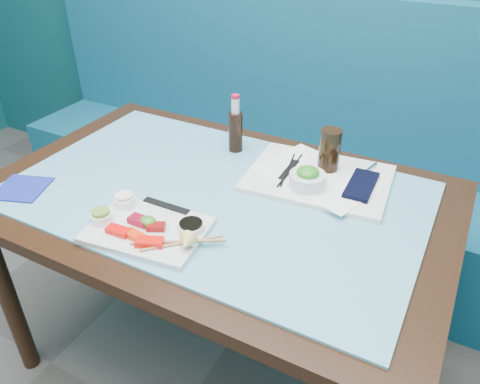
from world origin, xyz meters
The scene contains 34 objects.
booth_bench centered at (0.00, 2.29, 0.37)m, with size 3.00×0.56×1.17m.
dining_table centered at (0.00, 1.45, 0.67)m, with size 1.40×0.90×0.75m.
glass_top centered at (0.00, 1.45, 0.75)m, with size 1.22×0.76×0.01m, color #61A8C2.
sashimi_plate centered at (-0.05, 1.19, 0.77)m, with size 0.31×0.22×0.02m, color silver.
salmon_left centered at (-0.10, 1.14, 0.78)m, with size 0.06×0.03×0.02m, color #FF0D0A.
salmon_mid centered at (-0.05, 1.14, 0.78)m, with size 0.06×0.03×0.01m, color #FE380A.
salmon_right centered at (0.00, 1.14, 0.78)m, with size 0.07×0.03×0.02m, color #FF130A.
tuna_left centered at (-0.08, 1.20, 0.78)m, with size 0.06×0.03×0.02m, color maroon.
tuna_right centered at (-0.03, 1.20, 0.78)m, with size 0.05×0.03×0.02m, color maroon.
seaweed_garnish centered at (-0.06, 1.20, 0.79)m, with size 0.04×0.04×0.02m, color #3C821E.
ramekin_wasabi centered at (-0.18, 1.16, 0.79)m, with size 0.06×0.06×0.02m, color white.
wasabi_fill centered at (-0.18, 1.16, 0.80)m, with size 0.05×0.05×0.01m, color olive.
ramekin_ginger centered at (-0.17, 1.25, 0.79)m, with size 0.06×0.06×0.02m, color white.
ginger_fill centered at (-0.17, 1.25, 0.80)m, with size 0.05×0.05×0.01m, color #FFE9D1.
soy_dish centered at (0.05, 1.24, 0.78)m, with size 0.07×0.07×0.01m, color white.
soy_fill centered at (0.05, 1.24, 0.79)m, with size 0.06×0.06×0.01m, color black.
lemon_wedge centered at (0.09, 1.16, 0.80)m, with size 0.05×0.05×0.04m, color #F0CF71.
chopstick_sleeve centered at (-0.07, 1.30, 0.78)m, with size 0.15×0.02×0.00m, color black.
wooden_chopstick_a centered at (0.06, 1.18, 0.78)m, with size 0.01×0.01×0.24m, color #AA7650.
wooden_chopstick_b centered at (0.07, 1.18, 0.78)m, with size 0.01×0.01×0.21m, color tan.
serving_tray centered at (0.25, 1.66, 0.77)m, with size 0.43×0.32×0.02m, color white.
paper_placemat centered at (0.25, 1.66, 0.78)m, with size 0.36×0.25×0.00m, color white.
seaweed_bowl centered at (0.24, 1.58, 0.80)m, with size 0.11×0.11×0.04m, color silver.
seaweed_salad centered at (0.24, 1.58, 0.82)m, with size 0.07×0.07×0.03m, color #2E891F.
cola_glass centered at (0.26, 1.71, 0.84)m, with size 0.07×0.07×0.14m, color black.
navy_pouch centered at (0.39, 1.66, 0.78)m, with size 0.07×0.17×0.01m, color black.
fork centered at (0.38, 1.76, 0.78)m, with size 0.01×0.01×0.10m, color white.
black_chopstick_a centered at (0.15, 1.65, 0.78)m, with size 0.01×0.01×0.21m, color black.
black_chopstick_b centered at (0.16, 1.65, 0.78)m, with size 0.01×0.01×0.23m, color black.
tray_sleeve centered at (0.16, 1.65, 0.78)m, with size 0.02×0.14×0.00m, color black.
cola_bottle_body centered at (-0.07, 1.72, 0.83)m, with size 0.05×0.05×0.14m, color black.
cola_bottle_neck centered at (-0.07, 1.72, 0.92)m, with size 0.03×0.03×0.05m, color silver.
cola_bottle_cap centered at (-0.07, 1.72, 0.96)m, with size 0.03×0.03×0.01m, color red.
blue_napkin centered at (-0.52, 1.19, 0.76)m, with size 0.14×0.14×0.01m, color navy.
Camera 1 is at (0.63, 0.44, 1.52)m, focal length 35.00 mm.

